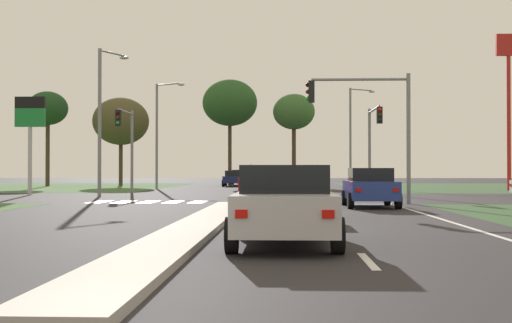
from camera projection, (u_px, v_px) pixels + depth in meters
ground_plane at (244, 198)px, 35.91m from camera, size 200.00×200.00×0.00m
median_island_near at (199, 225)px, 16.93m from camera, size 1.20×22.00×0.14m
median_island_far at (260, 186)px, 60.89m from camera, size 1.20×36.00×0.14m
lane_dash_near at (368, 261)px, 10.61m from camera, size 0.14×2.00×0.01m
lane_dash_second at (338, 229)px, 16.60m from camera, size 0.14×2.00×0.01m
lane_dash_third at (323, 213)px, 22.59m from camera, size 0.14×2.00×0.01m
lane_dash_fourth at (315, 204)px, 28.59m from camera, size 0.14×2.00×0.01m
edge_line_right at (461, 225)px, 17.65m from camera, size 0.14×24.00×0.01m
stop_bar_near at (322, 204)px, 28.76m from camera, size 6.40×0.50×0.01m
crosswalk_bar_near at (100, 202)px, 30.98m from camera, size 0.70×2.80×0.01m
crosswalk_bar_second at (124, 202)px, 30.94m from camera, size 0.70×2.80×0.01m
crosswalk_bar_third at (149, 202)px, 30.89m from camera, size 0.70×2.80×0.01m
crosswalk_bar_fourth at (173, 202)px, 30.84m from camera, size 0.70×2.80×0.01m
crosswalk_bar_fifth at (198, 202)px, 30.79m from camera, size 0.70×2.80×0.01m
car_red_near at (277, 182)px, 36.76m from camera, size 4.26×1.95×1.61m
car_silver_second at (284, 204)px, 13.01m from camera, size 2.06×4.60×1.55m
car_blue_third at (370, 187)px, 26.61m from camera, size 2.02×4.25×1.55m
car_black_fifth at (240, 177)px, 67.69m from camera, size 2.03×4.51×1.55m
car_navy_sixth at (234, 178)px, 62.23m from camera, size 2.08×4.33×1.48m
car_maroon_seventh at (287, 192)px, 20.47m from camera, size 2.00×4.37×1.53m
traffic_signal_far_right at (373, 133)px, 40.49m from camera, size 0.32×4.77×5.39m
traffic_signal_near_right at (371, 114)px, 29.13m from camera, size 4.57×0.32×5.70m
traffic_signal_far_left at (127, 136)px, 41.47m from camera, size 0.32×3.91×5.35m
street_lamp_second at (102, 113)px, 37.31m from camera, size 1.29×2.16×8.28m
street_lamp_third at (159, 129)px, 53.68m from camera, size 2.52×1.31×8.48m
street_lamp_fourth at (353, 131)px, 59.37m from camera, size 2.42×1.45×8.84m
pedestrian_at_median at (251, 174)px, 49.07m from camera, size 0.34×0.34×1.80m
fastfood_pole_sign at (508, 76)px, 49.04m from camera, size 1.80×0.40×11.53m
fuel_price_totem at (30, 123)px, 39.78m from camera, size 1.80×0.24×5.88m
treeline_near at (48, 109)px, 62.87m from camera, size 3.74×3.74×8.97m
treeline_second at (121, 121)px, 65.34m from camera, size 5.48×5.48×8.65m
treeline_third at (230, 103)px, 65.14m from camera, size 5.35×5.35×10.39m
treeline_fourth at (294, 112)px, 64.09m from camera, size 4.03×4.03×8.87m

